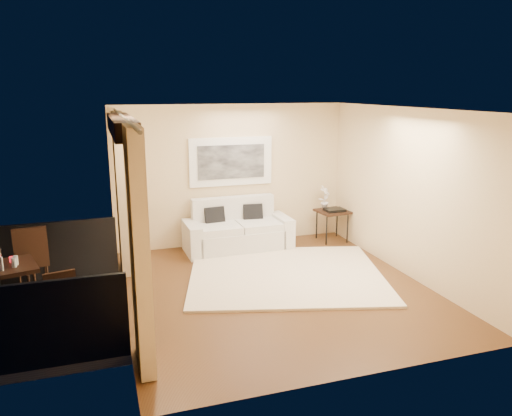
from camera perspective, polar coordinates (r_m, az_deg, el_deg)
floor at (r=7.72m, az=2.27°, el=-9.24°), size 5.00×5.00×0.00m
room_shell at (r=6.69m, az=-15.13°, el=9.08°), size 5.00×6.40×5.00m
balcony at (r=7.28m, az=-23.38°, el=-10.34°), size 1.81×2.60×1.17m
curtains at (r=6.88m, az=-14.36°, el=-0.78°), size 0.16×4.80×2.64m
artwork at (r=9.55m, az=-2.86°, el=5.32°), size 1.62×0.07×0.92m
rug at (r=8.24m, az=3.43°, el=-7.57°), size 3.69×3.41×0.04m
sofa at (r=9.47m, az=-2.19°, el=-2.68°), size 2.01×0.90×0.96m
side_table at (r=10.02m, az=8.72°, el=-0.59°), size 0.63×0.63×0.62m
tray at (r=9.95m, az=8.97°, el=-0.21°), size 0.39×0.29×0.05m
orchid at (r=10.05m, az=7.86°, el=1.22°), size 0.31×0.29×0.48m
bistro_table at (r=7.09m, az=-26.61°, el=-6.54°), size 0.84×0.84×0.81m
balcony_chair_far at (r=7.98m, az=-24.29°, el=-4.96°), size 0.53×0.53×1.06m
balcony_chair_near at (r=6.49m, az=-21.20°, el=-10.06°), size 0.45×0.45×0.86m
candle at (r=7.17m, az=-26.15°, el=-5.29°), size 0.06×0.06×0.07m
vase at (r=6.87m, az=-27.07°, el=-5.71°), size 0.04×0.04×0.18m
glass_a at (r=6.95m, az=-25.94°, el=-5.63°), size 0.06×0.06×0.12m
glass_b at (r=7.02m, az=-25.77°, el=-5.41°), size 0.06×0.06×0.12m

